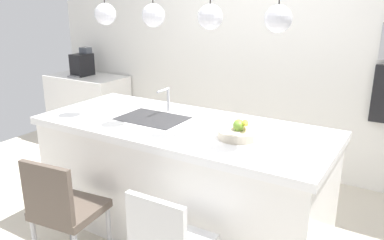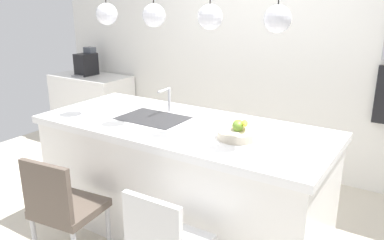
% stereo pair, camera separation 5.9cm
% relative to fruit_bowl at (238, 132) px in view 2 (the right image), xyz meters
% --- Properties ---
extents(floor, '(6.60, 6.60, 0.00)m').
position_rel_fruit_bowl_xyz_m(floor, '(-0.53, 0.05, -1.00)').
color(floor, beige).
rests_on(floor, ground).
extents(back_wall, '(6.00, 0.10, 2.60)m').
position_rel_fruit_bowl_xyz_m(back_wall, '(-0.53, 1.70, 0.30)').
color(back_wall, silver).
rests_on(back_wall, ground).
extents(kitchen_island, '(2.42, 1.03, 0.95)m').
position_rel_fruit_bowl_xyz_m(kitchen_island, '(-0.53, 0.05, -0.52)').
color(kitchen_island, white).
rests_on(kitchen_island, ground).
extents(sink_basin, '(0.56, 0.40, 0.02)m').
position_rel_fruit_bowl_xyz_m(sink_basin, '(-0.82, 0.05, -0.05)').
color(sink_basin, '#2D2D30').
rests_on(sink_basin, kitchen_island).
extents(faucet, '(0.02, 0.17, 0.22)m').
position_rel_fruit_bowl_xyz_m(faucet, '(-0.82, 0.27, 0.10)').
color(faucet, silver).
rests_on(faucet, kitchen_island).
extents(fruit_bowl, '(0.30, 0.30, 0.15)m').
position_rel_fruit_bowl_xyz_m(fruit_bowl, '(0.00, 0.00, 0.00)').
color(fruit_bowl, beige).
rests_on(fruit_bowl, kitchen_island).
extents(side_counter, '(1.10, 0.60, 0.89)m').
position_rel_fruit_bowl_xyz_m(side_counter, '(-2.93, 1.33, -0.55)').
color(side_counter, white).
rests_on(side_counter, ground).
extents(coffee_machine, '(0.20, 0.35, 0.38)m').
position_rel_fruit_bowl_xyz_m(coffee_machine, '(-2.99, 1.34, 0.05)').
color(coffee_machine, black).
rests_on(coffee_machine, side_counter).
extents(chair_near, '(0.49, 0.48, 0.87)m').
position_rel_fruit_bowl_xyz_m(chair_near, '(-0.98, -0.82, -0.51)').
color(chair_near, brown).
rests_on(chair_near, ground).
extents(pendant_light_left, '(0.18, 0.18, 0.78)m').
position_rel_fruit_bowl_xyz_m(pendant_light_left, '(-1.28, 0.05, 0.80)').
color(pendant_light_left, silver).
extents(pendant_light_center_left, '(0.18, 0.18, 0.78)m').
position_rel_fruit_bowl_xyz_m(pendant_light_center_left, '(-0.78, 0.05, 0.80)').
color(pendant_light_center_left, silver).
extents(pendant_light_center_right, '(0.18, 0.18, 0.78)m').
position_rel_fruit_bowl_xyz_m(pendant_light_center_right, '(-0.28, 0.05, 0.80)').
color(pendant_light_center_right, silver).
extents(pendant_light_right, '(0.18, 0.18, 0.78)m').
position_rel_fruit_bowl_xyz_m(pendant_light_right, '(0.22, 0.05, 0.80)').
color(pendant_light_right, silver).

